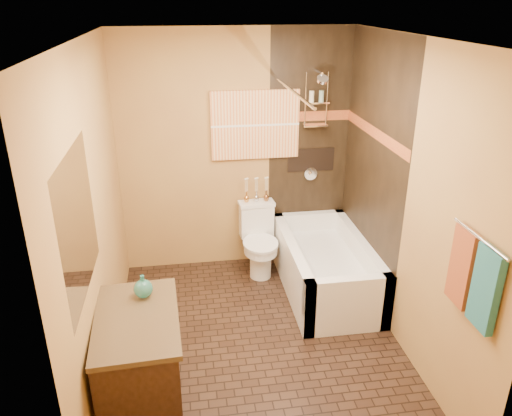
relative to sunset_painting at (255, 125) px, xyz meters
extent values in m
plane|color=black|center=(-0.20, -1.48, -1.55)|extent=(3.00, 3.00, 0.00)
cube|color=#AF8943|center=(-1.40, -1.48, -0.30)|extent=(0.02, 3.00, 2.50)
cube|color=#AF8943|center=(1.00, -1.48, -0.30)|extent=(0.02, 3.00, 2.50)
cube|color=#AF8943|center=(-0.20, 0.02, -0.30)|extent=(2.40, 0.02, 2.50)
cube|color=#AF8943|center=(-0.20, -2.98, -0.30)|extent=(2.40, 0.02, 2.50)
plane|color=silver|center=(-0.20, -1.48, 0.95)|extent=(3.00, 3.00, 0.00)
cube|color=black|center=(0.57, 0.01, -0.30)|extent=(0.85, 0.01, 2.50)
cube|color=black|center=(0.99, -0.73, -0.30)|extent=(0.01, 1.50, 2.50)
cube|color=#9B2E1C|center=(0.57, 0.00, 0.07)|extent=(0.85, 0.01, 0.10)
cube|color=#9B2E1C|center=(0.98, -0.73, 0.07)|extent=(0.01, 1.50, 0.10)
cube|color=black|center=(0.60, 0.01, -0.40)|extent=(0.50, 0.01, 0.25)
cylinder|color=silver|center=(0.60, -0.12, 0.53)|extent=(0.02, 0.26, 0.02)
cylinder|color=silver|center=(0.60, -0.28, 0.48)|extent=(0.11, 0.11, 0.09)
cylinder|color=silver|center=(0.60, -0.01, -0.55)|extent=(0.14, 0.02, 0.14)
cylinder|color=silver|center=(0.20, -0.73, 0.47)|extent=(0.03, 1.55, 0.03)
cylinder|color=silver|center=(0.95, -2.53, -0.10)|extent=(0.02, 0.55, 0.02)
cube|color=#20606B|center=(0.96, -2.66, -0.37)|extent=(0.05, 0.22, 0.52)
cube|color=maroon|center=(0.96, -2.40, -0.37)|extent=(0.05, 0.22, 0.52)
cube|color=orange|center=(0.00, 0.00, 0.00)|extent=(0.90, 0.04, 0.70)
cube|color=white|center=(-1.39, -2.08, -0.05)|extent=(0.01, 1.00, 0.90)
cube|color=white|center=(0.60, -1.43, -1.27)|extent=(0.80, 0.10, 0.55)
cube|color=white|center=(0.60, -0.03, -1.27)|extent=(0.80, 0.10, 0.55)
cube|color=white|center=(0.25, -0.73, -1.27)|extent=(0.10, 1.50, 0.55)
cube|color=white|center=(0.95, -0.73, -1.27)|extent=(0.10, 1.50, 0.55)
cube|color=white|center=(0.60, -0.73, -1.38)|extent=(0.64, 1.34, 0.35)
cube|color=white|center=(0.00, -0.09, -1.02)|extent=(0.37, 0.19, 0.36)
cube|color=white|center=(0.00, -0.09, -0.83)|extent=(0.39, 0.21, 0.04)
cylinder|color=white|center=(0.00, -0.37, -1.37)|extent=(0.23, 0.23, 0.36)
cylinder|color=white|center=(0.00, -0.37, -1.21)|extent=(0.35, 0.35, 0.09)
cylinder|color=white|center=(0.00, -0.37, -1.16)|extent=(0.37, 0.37, 0.03)
cube|color=black|center=(-1.12, -2.08, -1.17)|extent=(0.56, 0.88, 0.76)
cube|color=black|center=(-1.11, -2.08, -0.77)|extent=(0.60, 0.93, 0.04)
camera|label=1|loc=(-0.75, -4.91, 1.21)|focal=35.00mm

